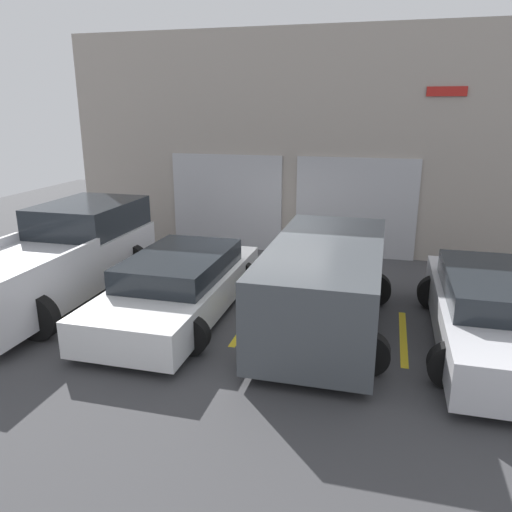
{
  "coord_description": "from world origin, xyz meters",
  "views": [
    {
      "loc": [
        2.27,
        -9.91,
        3.77
      ],
      "look_at": [
        0.0,
        -1.26,
        1.1
      ],
      "focal_mm": 35.0,
      "sensor_mm": 36.0,
      "label": 1
    }
  ],
  "objects_px": {
    "sedan_side": "(325,284)",
    "van_right": "(494,313)",
    "sedan_white": "(179,285)",
    "pickup_truck": "(60,257)"
  },
  "relations": [
    {
      "from": "sedan_side",
      "to": "van_right",
      "type": "bearing_deg",
      "value": 0.43
    },
    {
      "from": "sedan_white",
      "to": "sedan_side",
      "type": "relative_size",
      "value": 1.06
    },
    {
      "from": "pickup_truck",
      "to": "sedan_side",
      "type": "relative_size",
      "value": 1.18
    },
    {
      "from": "pickup_truck",
      "to": "van_right",
      "type": "distance_m",
      "value": 8.22
    },
    {
      "from": "sedan_white",
      "to": "sedan_side",
      "type": "bearing_deg",
      "value": -0.5
    },
    {
      "from": "sedan_white",
      "to": "pickup_truck",
      "type": "bearing_deg",
      "value": 174.35
    },
    {
      "from": "sedan_white",
      "to": "sedan_side",
      "type": "xyz_separation_m",
      "value": [
        2.74,
        -0.02,
        0.29
      ]
    },
    {
      "from": "pickup_truck",
      "to": "sedan_white",
      "type": "bearing_deg",
      "value": -5.65
    },
    {
      "from": "pickup_truck",
      "to": "sedan_side",
      "type": "height_order",
      "value": "pickup_truck"
    },
    {
      "from": "pickup_truck",
      "to": "van_right",
      "type": "xyz_separation_m",
      "value": [
        8.21,
        -0.27,
        -0.23
      ]
    }
  ]
}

